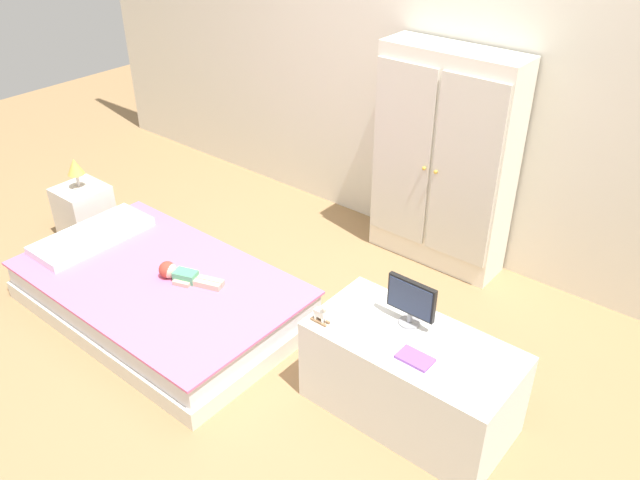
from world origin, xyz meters
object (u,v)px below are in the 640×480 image
Objects in this scene: bed at (161,294)px; table_lamp at (75,168)px; tv_monitor at (411,300)px; nightstand at (85,212)px; rocking_horse_toy at (321,314)px; book_purple at (415,358)px; tv_stand at (411,377)px; doll at (179,274)px; wardrobe at (443,161)px.

table_lamp reaches higher than bed.
table_lamp is 0.88× the size of tv_monitor.
nightstand reaches higher than bed.
bed is 1.11m from nightstand.
nightstand is at bearing 176.14° from rocking_horse_toy.
book_purple is (0.47, 0.06, -0.04)m from rocking_horse_toy.
rocking_horse_toy is (-0.32, -0.25, -0.09)m from tv_monitor.
book_purple is (0.07, -0.11, 0.24)m from tv_stand.
table_lamp is at bearing 168.23° from bed.
bed is 15.14× the size of rocking_horse_toy.
doll is 1.05m from rocking_horse_toy.
nightstand is at bearing -179.59° from tv_stand.
wardrobe is at bearing 98.64° from rocking_horse_toy.
table_lamp is 2.40m from wardrobe.
wardrobe reaches higher than nightstand.
tv_stand is (0.62, -1.28, -0.47)m from wardrobe.
wardrobe is (0.81, 1.47, 0.41)m from doll.
book_purple reaches higher than doll.
bed is 4.45× the size of nightstand.
table_lamp is 1.38× the size of book_purple.
doll is (0.11, 0.06, 0.16)m from bed.
tv_stand is (1.54, 0.25, 0.10)m from bed.
table_lamp is 2.65m from tv_stand.
tv_stand is (1.43, 0.18, -0.06)m from doll.
wardrobe reaches higher than bed.
wardrobe is at bearing 61.17° from doll.
wardrobe is 1.48m from rocking_horse_toy.
tv_monitor is (-0.08, 0.08, 0.36)m from tv_stand.
bed is at bearing -170.96° from tv_stand.
wardrobe reaches higher than table_lamp.
doll is 1.72m from wardrobe.
tv_stand is 0.52m from rocking_horse_toy.
tv_stand reaches higher than nightstand.
nightstand is 2.45m from wardrobe.
nightstand is 2.26m from rocking_horse_toy.
tv_monitor is at bearing 38.30° from rocking_horse_toy.
nightstand is 2.41× the size of book_purple.
tv_monitor is at bearing 128.66° from book_purple.
table_lamp is 1.94× the size of rocking_horse_toy.
table_lamp reaches higher than nightstand.
rocking_horse_toy is (-0.40, -0.17, 0.28)m from tv_stand.
wardrobe is at bearing 116.51° from book_purple.
bed is at bearing -121.08° from wardrobe.
table_lamp reaches higher than rocking_horse_toy.
wardrobe is at bearing 32.95° from table_lamp.
bed is 10.74× the size of book_purple.
rocking_horse_toy reaches higher than book_purple.
tv_stand reaches higher than bed.
wardrobe reaches higher than tv_stand.
tv_stand is (2.63, 0.02, 0.04)m from nightstand.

